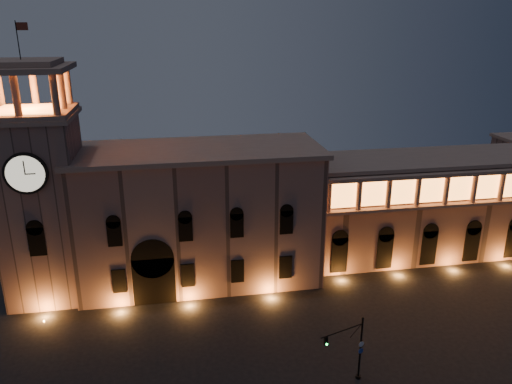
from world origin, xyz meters
TOP-DOWN VIEW (x-y plane):
  - government_building at (-2.08, 21.93)m, footprint 30.80×12.80m
  - clock_tower at (-20.50, 20.98)m, footprint 9.80×9.80m
  - colonnade_wing at (32.00, 23.92)m, footprint 40.60×11.50m
  - traffic_light at (10.49, -1.08)m, footprint 4.70×1.81m

SIDE VIEW (x-z plane):
  - traffic_light at x=10.49m, z-range 0.17..6.92m
  - colonnade_wing at x=32.00m, z-range 0.08..14.58m
  - government_building at x=-2.08m, z-range -0.03..17.57m
  - clock_tower at x=-20.50m, z-range -3.70..28.70m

